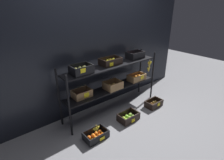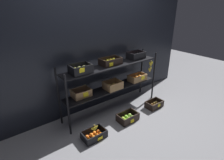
{
  "view_description": "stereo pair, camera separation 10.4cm",
  "coord_description": "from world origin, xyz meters",
  "px_view_note": "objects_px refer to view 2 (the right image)",
  "views": [
    {
      "loc": [
        -1.86,
        -2.26,
        1.89
      ],
      "look_at": [
        0.0,
        0.0,
        0.61
      ],
      "focal_mm": 28.61,
      "sensor_mm": 36.0,
      "label": 1
    },
    {
      "loc": [
        -1.78,
        -2.33,
        1.89
      ],
      "look_at": [
        0.0,
        0.0,
        0.61
      ],
      "focal_mm": 28.61,
      "sensor_mm": 36.0,
      "label": 2
    }
  ],
  "objects_px": {
    "banana_bunch_loose": "(95,128)",
    "crate_ground_apple_green": "(128,118)",
    "crate_ground_kiwi": "(154,105)",
    "crate_ground_tangerine": "(94,135)",
    "display_rack": "(113,75)"
  },
  "relations": [
    {
      "from": "banana_bunch_loose",
      "to": "crate_ground_apple_green",
      "type": "bearing_deg",
      "value": 1.96
    },
    {
      "from": "crate_ground_apple_green",
      "to": "crate_ground_kiwi",
      "type": "bearing_deg",
      "value": 0.59
    },
    {
      "from": "crate_ground_tangerine",
      "to": "banana_bunch_loose",
      "type": "height_order",
      "value": "banana_bunch_loose"
    },
    {
      "from": "display_rack",
      "to": "banana_bunch_loose",
      "type": "distance_m",
      "value": 1.01
    },
    {
      "from": "crate_ground_tangerine",
      "to": "crate_ground_kiwi",
      "type": "relative_size",
      "value": 1.05
    },
    {
      "from": "crate_ground_kiwi",
      "to": "banana_bunch_loose",
      "type": "xyz_separation_m",
      "value": [
        -1.39,
        -0.03,
        0.12
      ]
    },
    {
      "from": "display_rack",
      "to": "crate_ground_kiwi",
      "type": "distance_m",
      "value": 1.03
    },
    {
      "from": "crate_ground_kiwi",
      "to": "display_rack",
      "type": "bearing_deg",
      "value": 146.75
    },
    {
      "from": "display_rack",
      "to": "crate_ground_kiwi",
      "type": "height_order",
      "value": "display_rack"
    },
    {
      "from": "crate_ground_tangerine",
      "to": "crate_ground_apple_green",
      "type": "relative_size",
      "value": 1.0
    },
    {
      "from": "display_rack",
      "to": "banana_bunch_loose",
      "type": "height_order",
      "value": "display_rack"
    },
    {
      "from": "crate_ground_tangerine",
      "to": "crate_ground_apple_green",
      "type": "distance_m",
      "value": 0.7
    },
    {
      "from": "display_rack",
      "to": "crate_ground_tangerine",
      "type": "distance_m",
      "value": 1.08
    },
    {
      "from": "banana_bunch_loose",
      "to": "display_rack",
      "type": "bearing_deg",
      "value": 33.47
    },
    {
      "from": "display_rack",
      "to": "crate_ground_apple_green",
      "type": "xyz_separation_m",
      "value": [
        -0.03,
        -0.45,
        -0.65
      ]
    }
  ]
}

